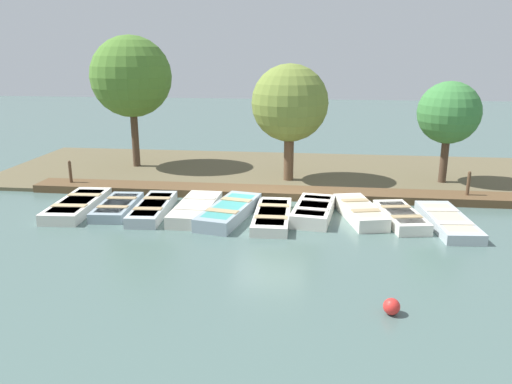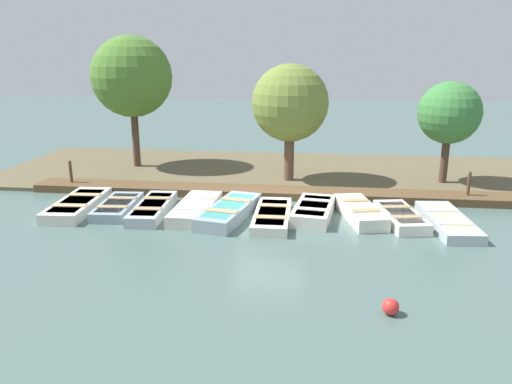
# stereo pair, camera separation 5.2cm
# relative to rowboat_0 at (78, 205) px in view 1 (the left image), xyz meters

# --- Properties ---
(ground_plane) EXTENTS (80.00, 80.00, 0.00)m
(ground_plane) POSITION_rel_rowboat_0_xyz_m (-0.97, 6.38, -0.19)
(ground_plane) COLOR #4C6660
(shore_bank) EXTENTS (8.00, 24.00, 0.14)m
(shore_bank) POSITION_rel_rowboat_0_xyz_m (-5.97, 6.38, -0.12)
(shore_bank) COLOR brown
(shore_bank) RESTS_ON ground_plane
(dock_walkway) EXTENTS (1.17, 18.13, 0.28)m
(dock_walkway) POSITION_rel_rowboat_0_xyz_m (-2.47, 6.38, -0.05)
(dock_walkway) COLOR brown
(dock_walkway) RESTS_ON ground_plane
(rowboat_0) EXTENTS (3.35, 1.39, 0.38)m
(rowboat_0) POSITION_rel_rowboat_0_xyz_m (0.00, 0.00, 0.00)
(rowboat_0) COLOR silver
(rowboat_0) RESTS_ON ground_plane
(rowboat_1) EXTENTS (2.71, 1.27, 0.34)m
(rowboat_1) POSITION_rel_rowboat_0_xyz_m (-0.06, 1.37, -0.02)
(rowboat_1) COLOR #8C9EA8
(rowboat_1) RESTS_ON ground_plane
(rowboat_2) EXTENTS (3.16, 1.15, 0.37)m
(rowboat_2) POSITION_rel_rowboat_0_xyz_m (0.02, 2.60, -0.01)
(rowboat_2) COLOR #B2BCC1
(rowboat_2) RESTS_ON ground_plane
(rowboat_3) EXTENTS (3.10, 1.20, 0.41)m
(rowboat_3) POSITION_rel_rowboat_0_xyz_m (-0.03, 4.03, 0.02)
(rowboat_3) COLOR beige
(rowboat_3) RESTS_ON ground_plane
(rowboat_4) EXTENTS (3.47, 1.73, 0.43)m
(rowboat_4) POSITION_rel_rowboat_0_xyz_m (0.13, 5.17, 0.03)
(rowboat_4) COLOR #8C9EA8
(rowboat_4) RESTS_ON ground_plane
(rowboat_5) EXTENTS (3.15, 1.13, 0.34)m
(rowboat_5) POSITION_rel_rowboat_0_xyz_m (0.28, 6.57, -0.02)
(rowboat_5) COLOR silver
(rowboat_5) RESTS_ON ground_plane
(rowboat_6) EXTENTS (2.76, 1.46, 0.44)m
(rowboat_6) POSITION_rel_rowboat_0_xyz_m (-0.23, 7.85, 0.03)
(rowboat_6) COLOR silver
(rowboat_6) RESTS_ON ground_plane
(rowboat_7) EXTENTS (3.01, 1.61, 0.44)m
(rowboat_7) POSITION_rel_rowboat_0_xyz_m (-0.34, 9.31, 0.03)
(rowboat_7) COLOR silver
(rowboat_7) RESTS_ON ground_plane
(rowboat_8) EXTENTS (2.78, 1.46, 0.37)m
(rowboat_8) POSITION_rel_rowboat_0_xyz_m (-0.07, 10.55, -0.01)
(rowboat_8) COLOR silver
(rowboat_8) RESTS_ON ground_plane
(rowboat_9) EXTENTS (3.38, 1.38, 0.33)m
(rowboat_9) POSITION_rel_rowboat_0_xyz_m (0.12, 11.91, -0.03)
(rowboat_9) COLOR #B2BCC1
(rowboat_9) RESTS_ON ground_plane
(mooring_post_near) EXTENTS (0.12, 0.12, 1.14)m
(mooring_post_near) POSITION_rel_rowboat_0_xyz_m (-2.48, -1.44, 0.39)
(mooring_post_near) COLOR brown
(mooring_post_near) RESTS_ON ground_plane
(mooring_post_far) EXTENTS (0.12, 0.12, 1.14)m
(mooring_post_far) POSITION_rel_rowboat_0_xyz_m (-2.48, 13.19, 0.39)
(mooring_post_far) COLOR brown
(mooring_post_far) RESTS_ON ground_plane
(buoy) EXTENTS (0.34, 0.34, 0.34)m
(buoy) POSITION_rel_rowboat_0_xyz_m (5.75, 9.47, -0.02)
(buoy) COLOR red
(buoy) RESTS_ON ground_plane
(park_tree_far_left) EXTENTS (3.48, 3.48, 5.82)m
(park_tree_far_left) POSITION_rel_rowboat_0_xyz_m (-6.14, -0.15, 3.88)
(park_tree_far_left) COLOR #4C3828
(park_tree_far_left) RESTS_ON ground_plane
(park_tree_left) EXTENTS (2.99, 2.99, 4.70)m
(park_tree_left) POSITION_rel_rowboat_0_xyz_m (-4.45, 6.80, 2.99)
(park_tree_left) COLOR brown
(park_tree_left) RESTS_ON ground_plane
(park_tree_center) EXTENTS (2.38, 2.38, 4.07)m
(park_tree_center) POSITION_rel_rowboat_0_xyz_m (-4.81, 12.87, 2.67)
(park_tree_center) COLOR #4C3828
(park_tree_center) RESTS_ON ground_plane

